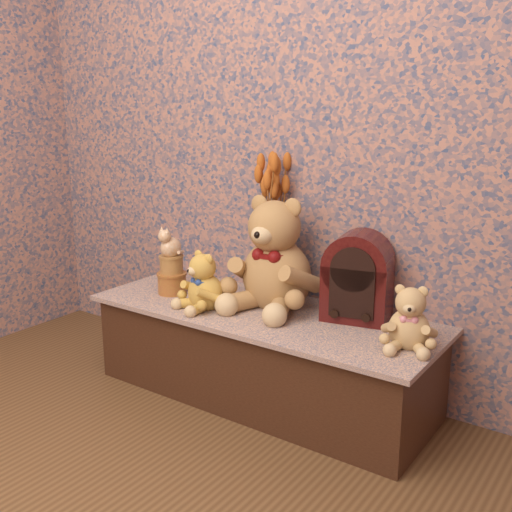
{
  "coord_description": "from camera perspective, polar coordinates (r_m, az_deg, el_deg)",
  "views": [
    {
      "loc": [
        1.33,
        -0.71,
        1.21
      ],
      "look_at": [
        0.0,
        1.18,
        0.62
      ],
      "focal_mm": 42.82,
      "sensor_mm": 36.0,
      "label": 1
    }
  ],
  "objects": [
    {
      "name": "teddy_large",
      "position": [
        2.49,
        1.97,
        0.76
      ],
      "size": [
        0.41,
        0.48,
        0.49
      ],
      "primitive_type": null,
      "rotation": [
        0.0,
        0.0,
        0.04
      ],
      "color": "olive",
      "rests_on": "display_shelf"
    },
    {
      "name": "cathedral_radio",
      "position": [
        2.39,
        9.5,
        -1.83
      ],
      "size": [
        0.29,
        0.23,
        0.35
      ],
      "primitive_type": null,
      "rotation": [
        0.0,
        0.0,
        0.22
      ],
      "color": "#390A0C",
      "rests_on": "display_shelf"
    },
    {
      "name": "dried_stalks",
      "position": [
        2.58,
        1.48,
        4.68
      ],
      "size": [
        0.23,
        0.23,
        0.43
      ],
      "primitive_type": null,
      "rotation": [
        0.0,
        0.0,
        0.01
      ],
      "color": "#BC591E",
      "rests_on": "ceramic_vase"
    },
    {
      "name": "display_shelf",
      "position": [
        2.57,
        0.65,
        -9.11
      ],
      "size": [
        1.46,
        0.55,
        0.38
      ],
      "primitive_type": "cube",
      "color": "navy",
      "rests_on": "ground"
    },
    {
      "name": "biscuit_tin_upper",
      "position": [
        2.71,
        -7.91,
        -0.81
      ],
      "size": [
        0.13,
        0.13,
        0.08
      ],
      "primitive_type": "cylinder",
      "rotation": [
        0.0,
        0.0,
        -0.39
      ],
      "color": "#D5B45D",
      "rests_on": "biscuit_tin_lower"
    },
    {
      "name": "biscuit_tin_lower",
      "position": [
        2.73,
        -7.84,
        -2.54
      ],
      "size": [
        0.13,
        0.13,
        0.09
      ],
      "primitive_type": "cylinder",
      "rotation": [
        0.0,
        0.0,
        -0.03
      ],
      "color": "#B79335",
      "rests_on": "display_shelf"
    },
    {
      "name": "ceramic_vase",
      "position": [
        2.65,
        1.44,
        -1.9
      ],
      "size": [
        0.11,
        0.11,
        0.18
      ],
      "primitive_type": "cylinder",
      "rotation": [
        0.0,
        0.0,
        0.01
      ],
      "color": "tan",
      "rests_on": "display_shelf"
    },
    {
      "name": "teddy_small",
      "position": [
        2.17,
        14.2,
        -5.26
      ],
      "size": [
        0.25,
        0.27,
        0.24
      ],
      "primitive_type": null,
      "rotation": [
        0.0,
        0.0,
        0.31
      ],
      "color": "tan",
      "rests_on": "display_shelf"
    },
    {
      "name": "cat_figurine",
      "position": [
        2.68,
        -7.98,
        1.42
      ],
      "size": [
        0.11,
        0.12,
        0.14
      ],
      "primitive_type": null,
      "rotation": [
        0.0,
        0.0,
        -0.1
      ],
      "color": "silver",
      "rests_on": "biscuit_tin_upper"
    },
    {
      "name": "teddy_medium",
      "position": [
        2.5,
        -4.77,
        -2.06
      ],
      "size": [
        0.27,
        0.3,
        0.26
      ],
      "primitive_type": null,
      "rotation": [
        0.0,
        0.0,
        -0.35
      ],
      "color": "gold",
      "rests_on": "display_shelf"
    }
  ]
}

